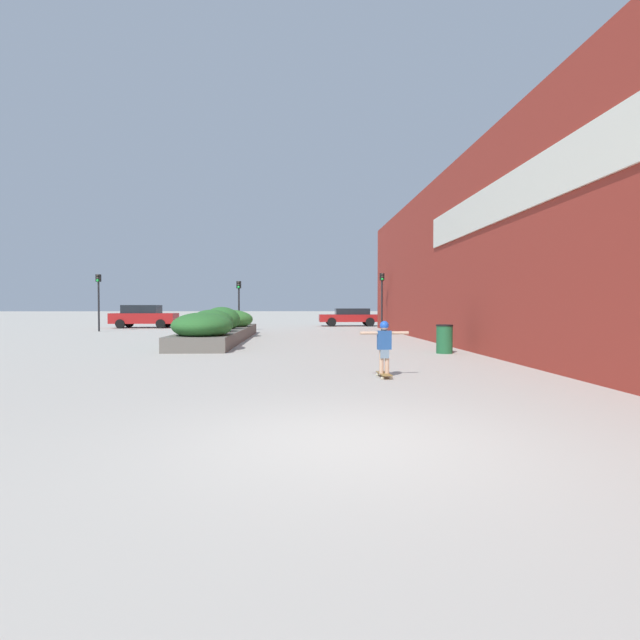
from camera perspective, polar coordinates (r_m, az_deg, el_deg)
The scene contains 12 objects.
ground_plane at distance 5.91m, azimuth 3.15°, elevation -13.66°, with size 300.00×300.00×0.00m, color #ADA89E.
building_wall_right at distance 19.02m, azimuth 16.46°, elevation 7.39°, with size 0.67×35.75×6.98m.
planter_box at distance 22.94m, azimuth -11.23°, elevation -0.79°, with size 2.33×13.08×1.52m.
skateboard at distance 11.02m, azimuth 7.34°, elevation -6.17°, with size 0.27×0.77×0.09m.
skateboarder at distance 10.94m, azimuth 7.35°, elevation -2.47°, with size 1.07×0.20×1.15m.
trash_bin at distance 16.91m, azimuth 14.03°, elevation -2.11°, with size 0.55×0.55×0.95m.
car_leftmost at distance 37.89m, azimuth -19.50°, elevation 0.43°, with size 4.48×2.07×1.64m.
car_center_left at distance 37.98m, azimuth 16.86°, elevation 0.48°, with size 4.36×2.05×1.64m.
car_center_right at distance 39.05m, azimuth 3.48°, elevation 0.41°, with size 4.74×2.04×1.38m.
traffic_light_left at distance 31.61m, azimuth -9.26°, elevation 2.65°, with size 0.28×0.30×3.12m.
traffic_light_right at distance 31.54m, azimuth 7.10°, elevation 3.22°, with size 0.28×0.30×3.62m.
traffic_light_far_left at distance 33.57m, azimuth -23.99°, elevation 2.88°, with size 0.28×0.30×3.51m.
Camera 1 is at (-0.60, -5.67, 1.55)m, focal length 28.00 mm.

